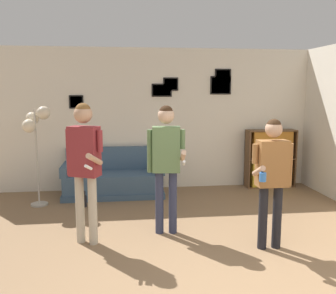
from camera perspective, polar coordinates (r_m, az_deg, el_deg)
wall_back at (r=7.28m, az=0.54°, el=4.30°), size 7.82×0.08×2.70m
couch at (r=6.97m, az=-8.27°, el=-4.92°), size 1.81×0.80×0.85m
bookshelf at (r=7.68m, az=15.33°, el=-1.71°), size 0.97×0.30×1.14m
floor_lamp at (r=6.47m, az=-19.57°, el=2.95°), size 0.43×0.46×1.66m
person_player_foreground_left at (r=4.69m, az=-12.62°, el=-1.61°), size 0.46×0.59×1.76m
person_player_foreground_center at (r=4.91m, az=-0.30°, el=-1.31°), size 0.50×0.49×1.72m
person_watcher_holding_cup at (r=4.62m, az=15.57°, el=-3.54°), size 0.50×0.40×1.59m
bottle_on_floor at (r=6.39m, az=-12.58°, el=-8.00°), size 0.07×0.07×0.27m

